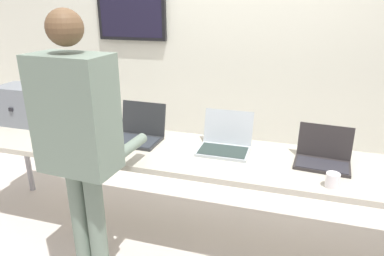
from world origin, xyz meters
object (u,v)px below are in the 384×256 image
Objects in this scene: workbench at (192,157)px; equipment_box at (24,105)px; coffee_mug at (332,180)px; laptop_station_1 at (138,132)px; laptop_station_3 at (323,156)px; laptop_station_0 at (61,125)px; laptop_station_2 at (225,142)px; person at (79,134)px.

equipment_box is (-1.60, 0.17, 0.21)m from workbench.
equipment_box is at bearing 170.56° from coffee_mug.
workbench is 41.87× the size of coffee_mug.
workbench is at bearing 165.00° from coffee_mug.
coffee_mug is (1.40, -0.35, -0.02)m from laptop_station_1.
laptop_station_3 is (0.90, 0.07, 0.10)m from workbench.
laptop_station_3 is at bearing -0.35° from laptop_station_0.
equipment_box is at bearing 173.89° from workbench.
laptop_station_1 reaches higher than laptop_station_0.
laptop_station_2 is 4.14× the size of coffee_mug.
laptop_station_1 is at bearing 178.59° from laptop_station_3.
laptop_station_1 is at bearing 168.02° from workbench.
laptop_station_3 is 1.57m from person.
workbench is 9.27× the size of equipment_box.
workbench is 0.87m from person.
equipment_box reaches higher than workbench.
workbench is at bearing -3.87° from laptop_station_0.
coffee_mug is at bearing 14.60° from person.
coffee_mug is at bearing -13.99° from laptop_station_1.
person reaches higher than laptop_station_1.
coffee_mug is (2.53, -0.42, -0.13)m from equipment_box.
workbench is 0.97m from coffee_mug.
laptop_station_1 reaches higher than coffee_mug.
laptop_station_2 is (0.22, 0.11, 0.10)m from workbench.
person is 19.83× the size of coffee_mug.
workbench is at bearing -6.11° from equipment_box.
laptop_station_0 is 0.70m from laptop_station_1.
laptop_station_0 is 1.39m from laptop_station_2.
workbench is at bearing 51.57° from person.
person is (1.11, -0.79, 0.14)m from equipment_box.
laptop_station_1 is (0.70, 0.02, 0.01)m from laptop_station_0.
laptop_station_3 reaches higher than coffee_mug.
workbench is 0.27m from laptop_station_2.
person reaches higher than coffee_mug.
laptop_station_1 reaches higher than laptop_station_2.
laptop_station_1 is 0.76m from person.
equipment_box is 0.46m from laptop_station_0.
laptop_station_0 is 1.01× the size of laptop_station_2.
laptop_station_3 is at bearing -1.41° from laptop_station_1.
person reaches higher than laptop_station_3.
person is (-0.02, -0.72, 0.25)m from laptop_station_1.
person reaches higher than laptop_station_0.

